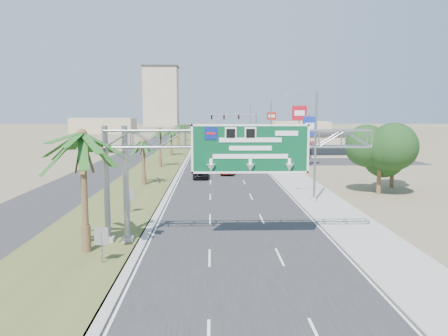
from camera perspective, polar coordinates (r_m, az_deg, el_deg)
name	(u,v)px	position (r m, az deg, el deg)	size (l,w,h in m)	color
ground	(258,314)	(18.92, 4.41, -18.45)	(600.00, 600.00, 0.00)	#8C7A59
road	(218,141)	(127.22, -0.82, 3.57)	(12.00, 300.00, 0.02)	#28282B
sidewalk_right	(247,141)	(127.63, 3.01, 3.59)	(4.00, 300.00, 0.10)	#9E9B93
median_grass	(183,141)	(127.46, -5.33, 3.57)	(7.00, 300.00, 0.12)	#495425
opposing_road	(159,141)	(128.10, -8.46, 3.52)	(8.00, 300.00, 0.02)	#28282B
sign_gantry	(224,147)	(26.97, 0.06, 2.70)	(16.75, 1.24, 7.50)	gray
palm_near	(82,135)	(26.03, -18.06, 4.11)	(5.70, 5.70, 8.35)	brown
palm_row_b	(143,142)	(49.65, -10.51, 3.33)	(3.99, 3.99, 5.95)	brown
palm_row_c	(160,130)	(65.44, -8.39, 4.96)	(3.99, 3.99, 6.75)	brown
palm_row_d	(171,133)	(83.38, -6.93, 4.61)	(3.99, 3.99, 5.45)	brown
palm_row_e	(178,126)	(102.28, -5.97, 5.48)	(3.99, 3.99, 6.15)	brown
palm_row_f	(185,125)	(127.22, -5.12, 5.66)	(3.99, 3.99, 5.75)	brown
streetlight_near	(313,152)	(40.16, 11.55, 2.11)	(3.27, 0.44, 10.00)	gray
streetlight_mid	(269,135)	(69.64, 5.92, 4.34)	(3.27, 0.44, 10.00)	gray
streetlight_far	(249,127)	(105.40, 3.35, 5.35)	(3.27, 0.44, 10.00)	gray
signal_mast	(246,129)	(89.26, 2.88, 5.10)	(10.28, 0.71, 8.00)	gray
store_building	(336,145)	(86.53, 14.38, 2.93)	(18.00, 10.00, 4.00)	tan
oak_near	(380,150)	(46.29, 19.74, 2.29)	(4.50, 4.50, 6.80)	brown
oak_far	(393,153)	(51.17, 21.21, 1.86)	(3.50, 3.50, 5.60)	brown
median_signback_a	(101,239)	(24.64, -15.71, -8.91)	(0.75, 0.08, 2.08)	gray
median_signback_b	(130,196)	(36.20, -12.21, -3.65)	(0.75, 0.08, 2.08)	gray
tower_distant	(161,97)	(268.80, -8.20, 9.17)	(20.00, 16.00, 35.00)	tan
building_distant_left	(104,126)	(182.20, -15.42, 5.37)	(24.00, 14.00, 6.00)	tan
building_distant_right	(300,128)	(160.25, 9.85, 5.12)	(20.00, 12.00, 5.00)	tan
car_left_lane	(201,172)	(54.83, -3.03, -0.47)	(1.97, 4.89, 1.67)	black
car_mid_lane	(228,168)	(58.40, 0.52, -0.01)	(1.70, 4.88, 1.61)	#671609
car_right_lane	(243,155)	(76.80, 2.46, 1.70)	(2.53, 5.49, 1.53)	gray
car_far	(211,144)	(105.44, -1.71, 3.18)	(1.95, 4.80, 1.39)	black
pole_sign_red_near	(299,117)	(73.66, 9.81, 6.63)	(2.41, 0.41, 9.51)	gray
pole_sign_blue	(309,128)	(67.65, 11.08, 5.09)	(2.02, 0.48, 7.81)	gray
pole_sign_red_far	(271,119)	(103.57, 6.22, 6.39)	(2.20, 0.38, 8.47)	gray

